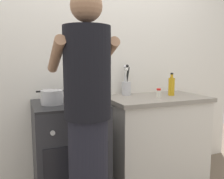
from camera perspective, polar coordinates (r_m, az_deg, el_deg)
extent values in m
cube|color=silver|center=(2.55, -0.03, 6.76)|extent=(3.20, 0.10, 2.50)
cube|color=silver|center=(2.54, 10.51, -12.21)|extent=(0.96, 0.56, 0.86)
cube|color=gray|center=(2.43, 10.76, -2.16)|extent=(1.00, 0.60, 0.04)
cube|color=#2D2D33|center=(2.22, -10.27, -14.89)|extent=(0.60, 0.60, 0.88)
cube|color=#232326|center=(2.09, -10.55, -3.41)|extent=(0.60, 0.60, 0.02)
cube|color=black|center=(1.96, -8.36, -18.69)|extent=(0.51, 0.01, 0.40)
cylinder|color=silver|center=(1.80, -14.17, -10.18)|extent=(0.04, 0.01, 0.04)
cylinder|color=silver|center=(1.83, -8.51, -9.75)|extent=(0.04, 0.01, 0.04)
cylinder|color=silver|center=(1.88, -3.09, -9.24)|extent=(0.04, 0.01, 0.04)
cylinder|color=#B2B2B7|center=(2.04, -14.32, -1.83)|extent=(0.19, 0.19, 0.12)
cube|color=black|center=(2.02, -17.44, -0.49)|extent=(0.04, 0.02, 0.01)
cube|color=black|center=(2.04, -11.35, -0.19)|extent=(0.04, 0.02, 0.01)
cylinder|color=#B7B7BC|center=(2.12, -6.87, -1.91)|extent=(0.26, 0.26, 0.07)
torus|color=#B7B7BC|center=(2.11, -6.89, -1.01)|extent=(0.27, 0.27, 0.01)
cylinder|color=silver|center=(2.48, 3.48, 0.25)|extent=(0.10, 0.10, 0.14)
cylinder|color=white|center=(2.47, 3.50, 1.86)|extent=(0.03, 0.02, 0.24)
sphere|color=white|center=(2.46, 3.52, 4.87)|extent=(0.03, 0.03, 0.03)
cylinder|color=silver|center=(2.48, 3.09, 2.14)|extent=(0.04, 0.04, 0.27)
sphere|color=silver|center=(2.47, 3.11, 5.52)|extent=(0.03, 0.03, 0.03)
cylinder|color=black|center=(2.50, 3.69, 2.23)|extent=(0.04, 0.04, 0.28)
sphere|color=black|center=(2.49, 3.72, 5.70)|extent=(0.03, 0.03, 0.03)
cylinder|color=black|center=(2.48, 3.42, 1.90)|extent=(0.05, 0.01, 0.24)
sphere|color=black|center=(2.47, 3.44, 4.89)|extent=(0.03, 0.03, 0.03)
cylinder|color=silver|center=(2.32, 11.21, -1.14)|extent=(0.04, 0.04, 0.08)
cylinder|color=red|center=(2.32, 11.24, 0.03)|extent=(0.04, 0.04, 0.02)
cylinder|color=gold|center=(2.53, 14.20, 0.66)|extent=(0.07, 0.07, 0.18)
cylinder|color=gold|center=(2.52, 14.28, 3.15)|extent=(0.03, 0.03, 0.04)
cylinder|color=black|center=(2.51, 14.30, 3.74)|extent=(0.03, 0.03, 0.02)
cylinder|color=black|center=(1.50, -6.02, 4.00)|extent=(0.30, 0.30, 0.58)
sphere|color=#A07254|center=(1.53, -6.24, 19.53)|extent=(0.20, 0.20, 0.20)
cylinder|color=#A07254|center=(1.60, -13.40, 8.00)|extent=(0.07, 0.41, 0.24)
cylinder|color=#A07254|center=(1.68, -1.74, 8.15)|extent=(0.07, 0.41, 0.24)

